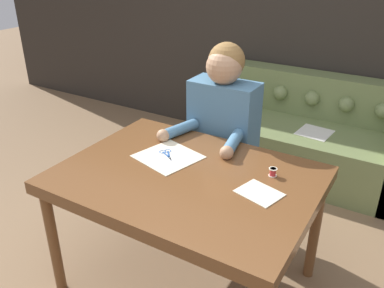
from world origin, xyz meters
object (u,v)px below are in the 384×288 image
(couch, at_px, (303,138))
(person, at_px, (222,136))
(dining_table, at_px, (187,186))
(scissors, at_px, (168,156))
(thread_spool, at_px, (273,172))

(couch, distance_m, person, 1.18)
(dining_table, relative_size, person, 1.02)
(person, xyz_separation_m, scissors, (-0.08, -0.52, 0.07))
(dining_table, distance_m, thread_spool, 0.46)
(scissors, distance_m, thread_spool, 0.60)
(dining_table, relative_size, thread_spool, 29.85)
(dining_table, bearing_deg, couch, 85.15)
(dining_table, bearing_deg, person, 100.09)
(person, height_order, thread_spool, person)
(dining_table, distance_m, scissors, 0.24)
(person, bearing_deg, thread_spool, -39.64)
(scissors, xyz_separation_m, thread_spool, (0.59, 0.10, 0.02))
(dining_table, bearing_deg, scissors, 149.55)
(scissors, bearing_deg, person, 80.88)
(dining_table, relative_size, couch, 0.73)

